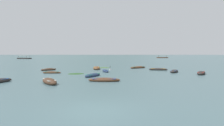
{
  "coord_description": "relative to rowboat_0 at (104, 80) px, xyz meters",
  "views": [
    {
      "loc": [
        0.9,
        -9.91,
        3.14
      ],
      "look_at": [
        0.57,
        40.57,
        0.65
      ],
      "focal_mm": 28.5,
      "sensor_mm": 36.0,
      "label": 1
    }
  ],
  "objects": [
    {
      "name": "ground_plane",
      "position": [
        0.14,
        1489.39,
        -0.17
      ],
      "size": [
        6000.0,
        6000.0,
        0.0
      ],
      "primitive_type": "plane",
      "color": "slate"
    },
    {
      "name": "mountain_2",
      "position": [
        -158.98,
        1745.07,
        299.98
      ],
      "size": [
        1513.0,
        1513.0,
        600.29
      ],
      "primitive_type": "cone",
      "color": "#56665B",
      "rests_on": "ground"
    },
    {
      "name": "weed_patch_0",
      "position": [
        -4.94,
        7.84,
        -0.17
      ],
      "size": [
        3.18,
        2.96,
        0.14
      ],
      "primitive_type": "ellipsoid",
      "rotation": [
        0.0,
        0.0,
        1.87
      ],
      "color": "#2D5628",
      "rests_on": "ground"
    },
    {
      "name": "ferry_1",
      "position": [
        42.53,
        129.24,
        0.28
      ],
      "size": [
        9.19,
        3.31,
        2.54
      ],
      "color": "brown",
      "rests_on": "ground"
    },
    {
      "name": "rowboat_10",
      "position": [
        9.92,
        14.4,
        0.0
      ],
      "size": [
        3.74,
        1.71,
        0.54
      ],
      "color": "#2D2826",
      "rests_on": "ground"
    },
    {
      "name": "rowboat_2",
      "position": [
        14.87,
        7.29,
        0.03
      ],
      "size": [
        2.9,
        3.64,
        0.61
      ],
      "color": "#2D2826",
      "rests_on": "ground"
    },
    {
      "name": "rowboat_1",
      "position": [
        -0.36,
        11.16,
        -0.01
      ],
      "size": [
        1.66,
        3.34,
        0.48
      ],
      "color": "navy",
      "rests_on": "ground"
    },
    {
      "name": "rowboat_3",
      "position": [
        -5.86,
        -1.47,
        0.05
      ],
      "size": [
        3.1,
        3.84,
        0.69
      ],
      "color": "#4C3323",
      "rests_on": "ground"
    },
    {
      "name": "weed_patch_3",
      "position": [
        -1.01,
        21.12,
        -0.17
      ],
      "size": [
        3.54,
        3.61,
        0.14
      ],
      "primitive_type": "ellipsoid",
      "rotation": [
        0.0,
        0.0,
        2.31
      ],
      "color": "#477033",
      "rests_on": "ground"
    },
    {
      "name": "ferry_2",
      "position": [
        -59.11,
        99.0,
        0.28
      ],
      "size": [
        10.17,
        6.87,
        2.54
      ],
      "color": "#2D2826",
      "rests_on": "ground"
    },
    {
      "name": "mountain_1",
      "position": [
        -1094.76,
        2094.61,
        196.22
      ],
      "size": [
        981.15,
        981.15,
        392.77
      ],
      "primitive_type": "cone",
      "color": "#4C5B56",
      "rests_on": "ground"
    },
    {
      "name": "mooring_buoy",
      "position": [
        0.45,
        14.81,
        -0.07
      ],
      "size": [
        0.36,
        0.36,
        0.95
      ],
      "color": "silver",
      "rests_on": "ground"
    },
    {
      "name": "rowboat_9",
      "position": [
        -1.86,
        4.57,
        -0.0
      ],
      "size": [
        2.56,
        3.75,
        0.53
      ],
      "color": "navy",
      "rests_on": "ground"
    },
    {
      "name": "rowboat_11",
      "position": [
        -11.5,
        13.81,
        0.01
      ],
      "size": [
        2.81,
        3.1,
        0.56
      ],
      "color": "#4C3323",
      "rests_on": "ground"
    },
    {
      "name": "rowboat_8",
      "position": [
        -9.11,
        8.65,
        -0.03
      ],
      "size": [
        3.05,
        0.88,
        0.42
      ],
      "color": "brown",
      "rests_on": "ground"
    },
    {
      "name": "rowboat_4",
      "position": [
        11.67,
        10.31,
        0.01
      ],
      "size": [
        2.79,
        3.69,
        0.57
      ],
      "color": "#2D2826",
      "rests_on": "ground"
    },
    {
      "name": "rowboat_7",
      "position": [
        -2.46,
        16.76,
        0.06
      ],
      "size": [
        1.79,
        4.63,
        0.72
      ],
      "color": "brown",
      "rests_on": "ground"
    },
    {
      "name": "rowboat_0",
      "position": [
        0.0,
        0.0,
        0.0
      ],
      "size": [
        3.78,
        1.27,
        0.53
      ],
      "color": "brown",
      "rests_on": "ground"
    },
    {
      "name": "rowboat_6",
      "position": [
        6.65,
        19.41,
        0.01
      ],
      "size": [
        4.28,
        3.54,
        0.58
      ],
      "color": "brown",
      "rests_on": "ground"
    }
  ]
}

